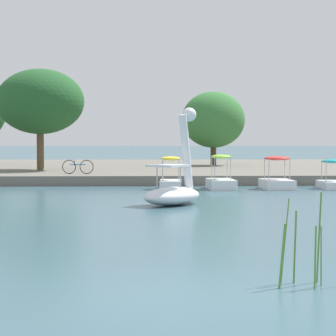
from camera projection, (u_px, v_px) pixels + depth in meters
name	position (u px, v px, depth m)	size (l,w,h in m)	color
ground_plane	(194.00, 297.00, 9.97)	(413.63, 413.63, 0.00)	#385966
shore_bank_far	(156.00, 169.00, 46.44)	(112.06, 26.29, 0.50)	#6B665B
swan_boat	(174.00, 187.00, 23.86)	(2.85, 3.03, 3.55)	white
pedal_boat_yellow	(171.00, 180.00, 31.33)	(1.11, 2.04, 1.55)	white
pedal_boat_lime	(221.00, 180.00, 31.31)	(1.27, 2.37, 1.64)	white
pedal_boat_red	(277.00, 179.00, 31.33)	(1.42, 2.17, 1.56)	white
pedal_boat_teal	(332.00, 180.00, 31.54)	(1.19, 2.26, 1.42)	white
tree_broadleaf_left	(40.00, 102.00, 39.52)	(7.26, 7.04, 6.06)	brown
tree_broadleaf_behind_dock	(213.00, 120.00, 46.41)	(5.47, 4.96, 5.20)	#4C3823
bicycle_parked	(78.00, 167.00, 35.33)	(1.70, 0.23, 0.77)	black
reed_clump_foreground	(306.00, 248.00, 10.80)	(1.45, 0.54, 1.51)	#4C7F33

